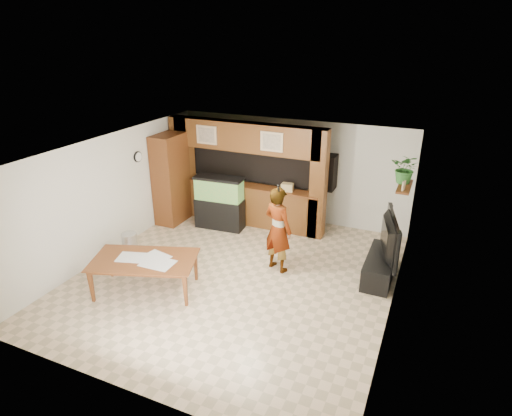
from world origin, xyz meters
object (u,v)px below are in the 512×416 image
at_px(aquarium, 220,203).
at_px(pantry_cabinet, 171,179).
at_px(dining_table, 145,276).
at_px(person, 278,230).
at_px(television, 384,236).

bearing_deg(aquarium, pantry_cabinet, 179.94).
relative_size(pantry_cabinet, dining_table, 1.18).
height_order(aquarium, person, person).
bearing_deg(pantry_cabinet, television, -7.42).
relative_size(aquarium, dining_table, 0.69).
height_order(pantry_cabinet, aquarium, pantry_cabinet).
xyz_separation_m(aquarium, person, (2.05, -1.32, 0.25)).
height_order(television, dining_table, television).
xyz_separation_m(pantry_cabinet, dining_table, (1.38, -3.00, -0.80)).
bearing_deg(aquarium, dining_table, -93.12).
distance_m(television, person, 2.06).
bearing_deg(television, aquarium, 64.95).
relative_size(aquarium, television, 0.89).
bearing_deg(person, television, -143.87).
distance_m(pantry_cabinet, person, 3.58).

